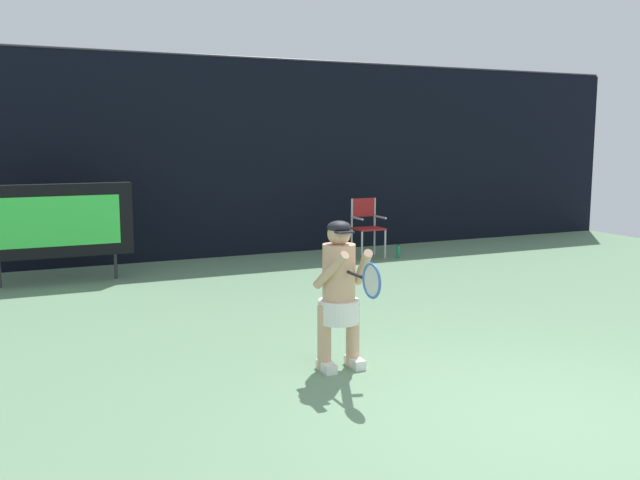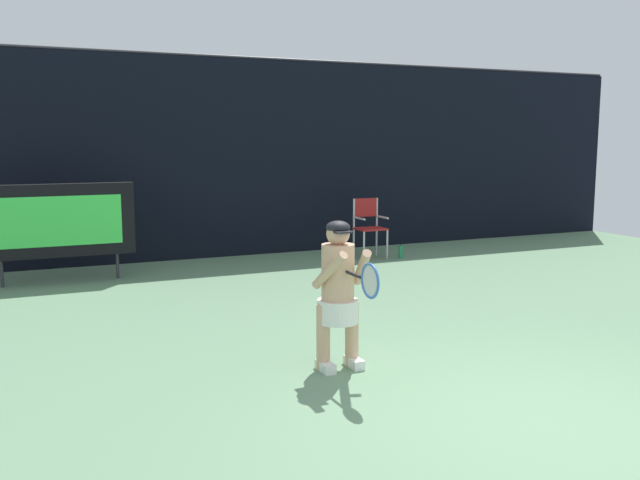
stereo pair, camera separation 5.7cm
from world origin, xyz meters
name	(u,v)px [view 2 (the right image)]	position (x,y,z in m)	size (l,w,h in m)	color
ground	(567,437)	(0.00, -0.19, -0.01)	(18.00, 22.00, 0.03)	slate
backdrop_screen	(226,158)	(0.00, 8.50, 1.81)	(18.00, 0.12, 3.66)	black
scoreboard	(59,221)	(-3.00, 7.17, 0.95)	(2.20, 0.21, 1.50)	black
umpire_chair	(369,224)	(2.35, 7.32, 0.62)	(0.52, 0.44, 1.08)	#B7B7BC
water_bottle	(400,252)	(2.80, 6.94, 0.12)	(0.07, 0.07, 0.27)	#19874E
tennis_player	(338,290)	(-0.88, 1.87, 0.75)	(0.52, 0.59, 1.41)	white
tennis_racket	(369,280)	(-0.88, 1.29, 0.96)	(0.03, 0.60, 0.31)	black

